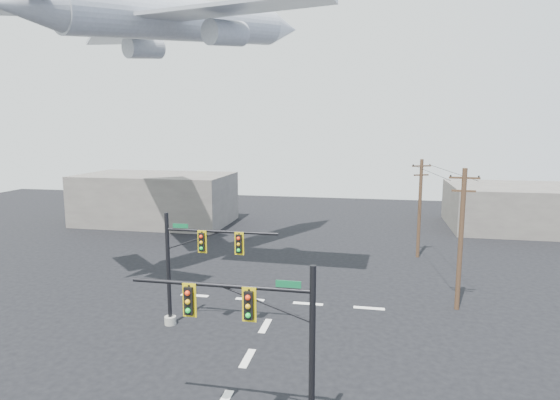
% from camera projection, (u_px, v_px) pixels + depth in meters
% --- Properties ---
extents(lane_markings, '(14.00, 21.20, 0.01)m').
position_uv_depth(lane_markings, '(254.00, 346.00, 25.06)').
color(lane_markings, white).
rests_on(lane_markings, ground).
extents(signal_mast_near, '(7.28, 0.75, 6.80)m').
position_uv_depth(signal_mast_near, '(271.00, 345.00, 17.23)').
color(signal_mast_near, gray).
rests_on(signal_mast_near, ground).
extents(signal_mast_far, '(6.91, 0.75, 6.77)m').
position_uv_depth(signal_mast_far, '(191.00, 267.00, 27.02)').
color(signal_mast_far, gray).
rests_on(signal_mast_far, ground).
extents(utility_pole_a, '(1.83, 0.30, 9.14)m').
position_uv_depth(utility_pole_a, '(461.00, 237.00, 29.49)').
color(utility_pole_a, '#4E3221').
rests_on(utility_pole_a, ground).
extents(utility_pole_b, '(1.69, 0.84, 8.87)m').
position_uv_depth(utility_pole_b, '(420.00, 207.00, 41.64)').
color(utility_pole_b, '#4E3221').
rests_on(utility_pole_b, ground).
extents(power_lines, '(3.02, 12.24, 0.03)m').
position_uv_depth(power_lines, '(439.00, 172.00, 35.01)').
color(power_lines, black).
extents(airliner, '(24.40, 26.68, 7.48)m').
position_uv_depth(airliner, '(184.00, 21.00, 36.01)').
color(airliner, '#ADB2BA').
extents(building_left, '(18.00, 10.00, 6.00)m').
position_uv_depth(building_left, '(156.00, 199.00, 57.21)').
color(building_left, slate).
rests_on(building_left, ground).
extents(building_right, '(14.00, 12.00, 5.00)m').
position_uv_depth(building_right, '(513.00, 207.00, 54.03)').
color(building_right, slate).
rests_on(building_right, ground).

